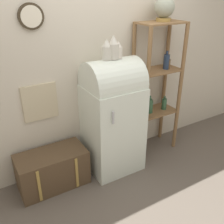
% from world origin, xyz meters
% --- Properties ---
extents(ground_plane, '(12.00, 12.00, 0.00)m').
position_xyz_m(ground_plane, '(0.00, 0.00, 0.00)').
color(ground_plane, '#60564C').
extents(wall_back, '(7.00, 0.09, 2.70)m').
position_xyz_m(wall_back, '(-0.00, 0.57, 1.35)').
color(wall_back, beige).
rests_on(wall_back, ground_plane).
extents(refrigerator, '(0.64, 0.60, 1.42)m').
position_xyz_m(refrigerator, '(-0.00, 0.27, 0.74)').
color(refrigerator, silver).
rests_on(refrigerator, ground_plane).
extents(suitcase_trunk, '(0.79, 0.42, 0.44)m').
position_xyz_m(suitcase_trunk, '(-0.79, 0.31, 0.22)').
color(suitcase_trunk, brown).
rests_on(suitcase_trunk, ground_plane).
extents(shelf_unit, '(0.61, 0.36, 1.75)m').
position_xyz_m(shelf_unit, '(0.73, 0.35, 0.98)').
color(shelf_unit, olive).
rests_on(shelf_unit, ground_plane).
extents(globe, '(0.24, 0.24, 0.28)m').
position_xyz_m(globe, '(0.76, 0.36, 1.90)').
color(globe, '#AD8942').
rests_on(globe, shelf_unit).
extents(vase_left, '(0.10, 0.10, 0.22)m').
position_xyz_m(vase_left, '(-0.07, 0.28, 1.52)').
color(vase_left, beige).
rests_on(vase_left, refrigerator).
extents(vase_center, '(0.12, 0.12, 0.25)m').
position_xyz_m(vase_center, '(0.01, 0.27, 1.54)').
color(vase_center, beige).
rests_on(vase_center, refrigerator).
extents(vase_right, '(0.08, 0.08, 0.19)m').
position_xyz_m(vase_right, '(0.07, 0.27, 1.50)').
color(vase_right, silver).
rests_on(vase_right, refrigerator).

